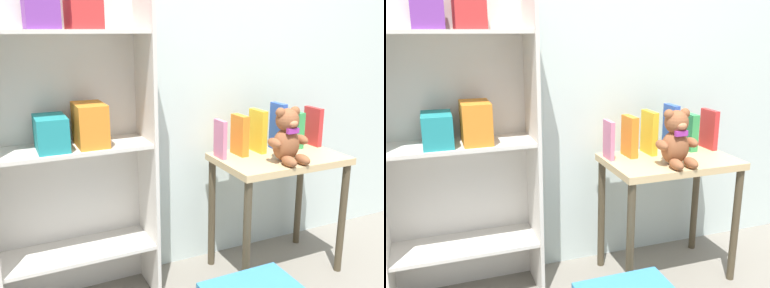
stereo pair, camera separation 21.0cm
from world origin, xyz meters
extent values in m
cube|color=silver|center=(0.00, 1.44, 1.25)|extent=(4.80, 0.06, 2.50)
cube|color=beige|center=(-0.55, 1.24, 0.80)|extent=(0.02, 0.29, 1.60)
cube|color=beige|center=(-0.90, 1.38, 0.80)|extent=(0.73, 0.02, 1.60)
cube|color=beige|center=(-0.90, 1.24, 0.29)|extent=(0.70, 0.27, 0.02)
cube|color=beige|center=(-0.90, 1.24, 0.80)|extent=(0.70, 0.27, 0.02)
cube|color=beige|center=(-0.90, 1.24, 1.32)|extent=(0.70, 0.27, 0.02)
cube|color=purple|center=(-0.99, 1.23, 1.40)|extent=(0.13, 0.20, 0.16)
cube|color=red|center=(-0.82, 1.23, 1.43)|extent=(0.13, 0.20, 0.21)
cube|color=teal|center=(-0.99, 1.23, 0.89)|extent=(0.13, 0.20, 0.15)
cube|color=orange|center=(-0.82, 1.23, 0.91)|extent=(0.13, 0.20, 0.19)
cube|color=tan|center=(0.15, 1.11, 0.65)|extent=(0.68, 0.43, 0.04)
cylinder|color=#453A29|center=(-0.15, 0.93, 0.32)|extent=(0.04, 0.04, 0.63)
cylinder|color=#453A29|center=(0.46, 0.93, 0.32)|extent=(0.04, 0.04, 0.63)
cylinder|color=#453A29|center=(-0.15, 1.30, 0.32)|extent=(0.04, 0.04, 0.63)
cylinder|color=#453A29|center=(0.46, 1.30, 0.32)|extent=(0.04, 0.04, 0.63)
ellipsoid|color=brown|center=(0.12, 1.02, 0.76)|extent=(0.15, 0.11, 0.17)
sphere|color=brown|center=(0.12, 1.02, 0.88)|extent=(0.12, 0.12, 0.12)
sphere|color=brown|center=(0.08, 1.02, 0.93)|extent=(0.05, 0.05, 0.05)
sphere|color=brown|center=(0.17, 1.02, 0.93)|extent=(0.05, 0.05, 0.05)
ellipsoid|color=#B56E48|center=(0.12, 0.97, 0.87)|extent=(0.05, 0.04, 0.04)
ellipsoid|color=brown|center=(0.04, 1.01, 0.78)|extent=(0.05, 0.10, 0.05)
ellipsoid|color=brown|center=(0.21, 1.01, 0.78)|extent=(0.05, 0.10, 0.05)
ellipsoid|color=brown|center=(0.08, 0.94, 0.70)|extent=(0.05, 0.10, 0.05)
ellipsoid|color=brown|center=(0.16, 0.94, 0.70)|extent=(0.05, 0.10, 0.05)
cube|color=#992D93|center=(0.12, 0.97, 0.84)|extent=(0.07, 0.02, 0.03)
cube|color=#D17093|center=(-0.15, 1.21, 0.77)|extent=(0.02, 0.11, 0.20)
cube|color=orange|center=(-0.03, 1.22, 0.78)|extent=(0.05, 0.12, 0.22)
cube|color=gold|center=(0.09, 1.24, 0.79)|extent=(0.04, 0.13, 0.23)
cube|color=#2D51B7|center=(0.22, 1.22, 0.80)|extent=(0.04, 0.11, 0.26)
cube|color=#33934C|center=(0.34, 1.23, 0.77)|extent=(0.04, 0.12, 0.21)
cube|color=red|center=(0.46, 1.22, 0.78)|extent=(0.03, 0.13, 0.22)
camera|label=1|loc=(-1.20, -0.68, 1.32)|focal=40.00mm
camera|label=2|loc=(-1.01, -0.76, 1.32)|focal=40.00mm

